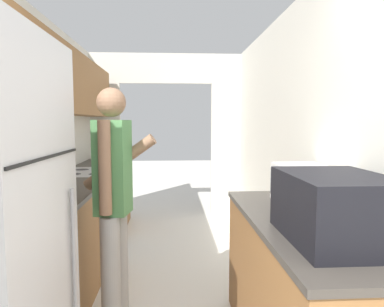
{
  "coord_description": "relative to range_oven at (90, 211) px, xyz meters",
  "views": [
    {
      "loc": [
        0.09,
        -0.92,
        1.46
      ],
      "look_at": [
        0.31,
        2.83,
        1.12
      ],
      "focal_mm": 32.0,
      "sensor_mm": 36.0,
      "label": 1
    }
  ],
  "objects": [
    {
      "name": "knife",
      "position": [
        0.03,
        0.63,
        0.46
      ],
      "size": [
        0.13,
        0.35,
        0.02
      ],
      "rotation": [
        0.0,
        0.0,
        0.42
      ],
      "color": "#B7B7BC",
      "rests_on": "counter_left"
    },
    {
      "name": "counter_right",
      "position": [
        1.7,
        -1.98,
        -0.01
      ],
      "size": [
        0.62,
        1.61,
        0.91
      ],
      "color": "brown",
      "rests_on": "ground_plane"
    },
    {
      "name": "wall_far_with_doorway",
      "position": [
        0.84,
        1.47,
        0.96
      ],
      "size": [
        2.7,
        0.06,
        2.5
      ],
      "color": "silver",
      "rests_on": "ground_plane"
    },
    {
      "name": "range_oven",
      "position": [
        0.0,
        0.0,
        0.0
      ],
      "size": [
        0.66,
        0.8,
        1.05
      ],
      "color": "#B7B7BC",
      "rests_on": "ground_plane"
    },
    {
      "name": "counter_left",
      "position": [
        -0.01,
        -0.44,
        -0.0
      ],
      "size": [
        0.62,
        3.33,
        0.91
      ],
      "color": "brown",
      "rests_on": "ground_plane"
    },
    {
      "name": "microwave",
      "position": [
        1.81,
        -1.68,
        0.58
      ],
      "size": [
        0.33,
        0.54,
        0.26
      ],
      "color": "white",
      "rests_on": "counter_right"
    },
    {
      "name": "suitcase",
      "position": [
        1.7,
        -2.32,
        0.61
      ],
      "size": [
        0.44,
        0.62,
        0.31
      ],
      "color": "black",
      "rests_on": "counter_right"
    },
    {
      "name": "wall_right",
      "position": [
        2.03,
        -1.34,
        0.79
      ],
      "size": [
        0.06,
        6.76,
        2.5
      ],
      "color": "silver",
      "rests_on": "ground_plane"
    },
    {
      "name": "person",
      "position": [
        0.54,
        -1.54,
        0.45
      ],
      "size": [
        0.54,
        0.42,
        1.69
      ],
      "rotation": [
        0.0,
        0.0,
        1.4
      ],
      "color": "#9E9E9E",
      "rests_on": "ground_plane"
    },
    {
      "name": "wall_left",
      "position": [
        -0.26,
        -0.94,
        1.03
      ],
      "size": [
        0.38,
        6.76,
        2.5
      ],
      "color": "silver",
      "rests_on": "ground_plane"
    }
  ]
}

